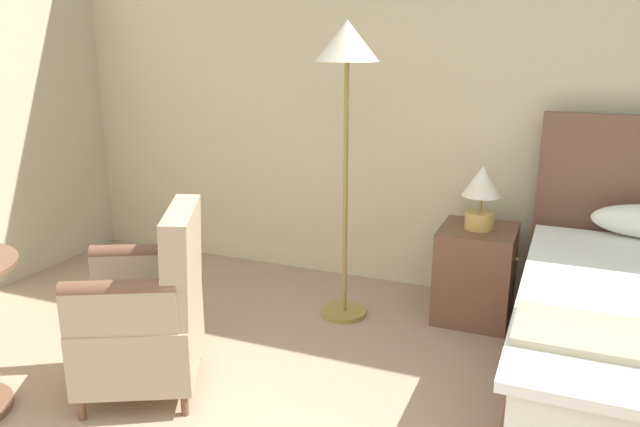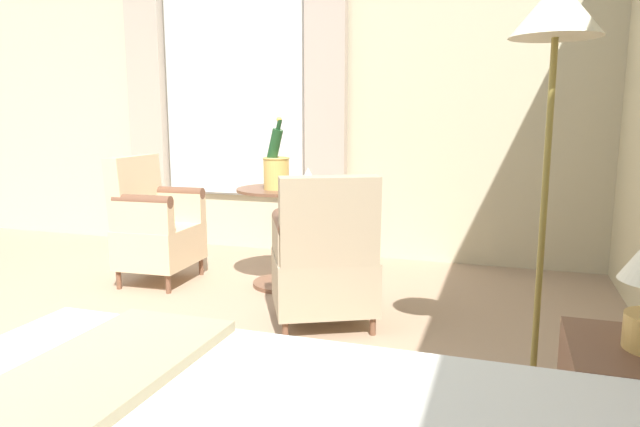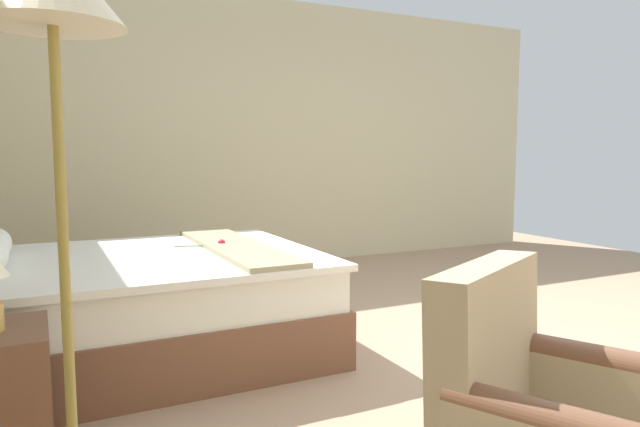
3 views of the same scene
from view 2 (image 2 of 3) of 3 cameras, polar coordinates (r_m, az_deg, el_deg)
The scene contains 8 objects.
wall_window_side at distance 5.46m, azimuth -8.12°, elevation 11.63°, with size 0.27×6.54×2.87m.
floor_lamp_brass at distance 2.53m, azimuth 22.40°, elevation 15.11°, with size 0.36×0.36×1.77m.
side_table_round at distance 4.17m, azimuth -3.58°, elevation -1.75°, with size 0.68×0.68×0.73m.
champagne_bucket at distance 4.04m, azimuth -4.44°, elevation 4.61°, with size 0.19×0.20×0.51m.
wine_glass_near_bucket at distance 4.14m, azimuth -1.20°, elevation 4.00°, with size 0.07×0.07×0.14m.
wine_glass_near_edge at distance 4.28m, azimuth -4.13°, elevation 4.27°, with size 0.07×0.07×0.15m.
armchair_by_window at distance 3.36m, azimuth 0.44°, elevation -4.81°, with size 0.76×0.76×0.92m.
armchair_facing_bed at distance 4.44m, azimuth -16.24°, elevation -1.15°, with size 0.61×0.53×0.95m.
Camera 2 is at (1.58, 2.40, 1.23)m, focal length 32.00 mm.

